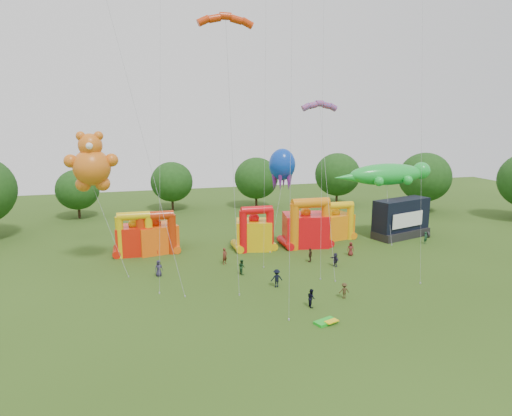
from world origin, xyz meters
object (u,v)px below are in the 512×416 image
object	(u,v)px
bouncy_castle_2	(254,232)
teddy_bear_kite	(103,204)
bouncy_castle_0	(135,237)
gecko_kite	(387,182)
spectator_0	(159,268)
spectator_4	(310,255)
octopus_kite	(278,205)
stage_trailer	(401,219)

from	to	relation	value
bouncy_castle_2	teddy_bear_kite	bearing A→B (deg)	-169.36
bouncy_castle_0	bouncy_castle_2	xyz separation A→B (m)	(15.23, -1.90, 0.11)
gecko_kite	spectator_0	size ratio (longest dim) A/B	8.19
spectator_0	spectator_4	world-z (taller)	spectator_0
bouncy_castle_2	octopus_kite	xyz separation A→B (m)	(4.03, 2.61, 2.97)
teddy_bear_kite	gecko_kite	size ratio (longest dim) A/B	1.06
bouncy_castle_2	teddy_bear_kite	world-z (taller)	teddy_bear_kite
teddy_bear_kite	spectator_0	distance (m)	9.50
teddy_bear_kite	spectator_0	world-z (taller)	teddy_bear_kite
octopus_kite	stage_trailer	bearing A→B (deg)	-6.74
bouncy_castle_0	gecko_kite	bearing A→B (deg)	-2.58
gecko_kite	octopus_kite	size ratio (longest dim) A/B	1.16
teddy_bear_kite	gecko_kite	xyz separation A→B (m)	(37.89, 3.80, 0.48)
stage_trailer	teddy_bear_kite	xyz separation A→B (m)	(-40.59, -3.93, 4.93)
spectator_0	bouncy_castle_0	bearing A→B (deg)	89.37
gecko_kite	spectator_0	bearing A→B (deg)	-166.88
spectator_0	spectator_4	bearing A→B (deg)	-14.54
bouncy_castle_2	octopus_kite	bearing A→B (deg)	32.93
stage_trailer	octopus_kite	distance (m)	18.43
octopus_kite	spectator_4	world-z (taller)	octopus_kite
stage_trailer	octopus_kite	size ratio (longest dim) A/B	0.74
teddy_bear_kite	spectator_4	bearing A→B (deg)	-8.49
gecko_kite	spectator_4	xyz separation A→B (m)	(-14.39, -7.31, -7.25)
bouncy_castle_2	gecko_kite	xyz separation A→B (m)	(19.46, 0.34, 5.81)
stage_trailer	gecko_kite	xyz separation A→B (m)	(-2.70, -0.13, 5.41)
bouncy_castle_0	gecko_kite	xyz separation A→B (m)	(34.69, -1.56, 5.92)
stage_trailer	spectator_4	size ratio (longest dim) A/B	5.47
spectator_0	stage_trailer	bearing A→B (deg)	-2.90
bouncy_castle_2	spectator_0	size ratio (longest dim) A/B	3.31
teddy_bear_kite	spectator_4	xyz separation A→B (m)	(23.49, -3.51, -6.77)
teddy_bear_kite	spectator_4	distance (m)	24.70
teddy_bear_kite	gecko_kite	bearing A→B (deg)	5.73
bouncy_castle_0	octopus_kite	distance (m)	19.52
bouncy_castle_2	gecko_kite	size ratio (longest dim) A/B	0.40
spectator_0	spectator_4	distance (m)	17.92
stage_trailer	gecko_kite	size ratio (longest dim) A/B	0.64
bouncy_castle_2	spectator_4	xyz separation A→B (m)	(5.06, -6.97, -1.43)
bouncy_castle_2	spectator_4	distance (m)	8.73
bouncy_castle_0	stage_trailer	bearing A→B (deg)	-2.19
gecko_kite	bouncy_castle_2	bearing A→B (deg)	-179.00
stage_trailer	spectator_4	world-z (taller)	stage_trailer
bouncy_castle_2	spectator_0	world-z (taller)	bouncy_castle_2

